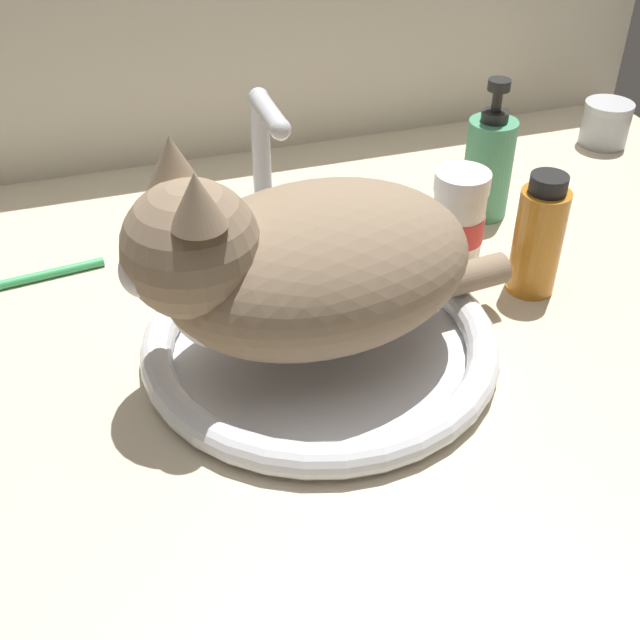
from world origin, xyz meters
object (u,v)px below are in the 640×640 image
at_px(amber_bottle, 538,237).
at_px(sink_basin, 320,342).
at_px(soap_pump_bottle, 488,165).
at_px(toothbrush, 15,281).
at_px(faucet, 265,193).
at_px(cat, 294,265).
at_px(pill_bottle, 458,216).
at_px(metal_jar, 606,124).

bearing_deg(amber_bottle, sink_basin, -171.94).
distance_m(soap_pump_bottle, toothbrush, 0.55).
bearing_deg(faucet, amber_bottle, -32.50).
xyz_separation_m(sink_basin, soap_pump_bottle, (0.27, 0.20, 0.05)).
relative_size(faucet, soap_pump_bottle, 1.13).
relative_size(cat, pill_bottle, 3.80).
bearing_deg(sink_basin, pill_bottle, 31.97).
relative_size(faucet, toothbrush, 1.05).
relative_size(soap_pump_bottle, pill_bottle, 1.70).
bearing_deg(cat, metal_jar, 30.38).
xyz_separation_m(pill_bottle, toothbrush, (-0.48, 0.08, -0.04)).
xyz_separation_m(sink_basin, toothbrush, (-0.28, 0.21, -0.01)).
height_order(amber_bottle, metal_jar, amber_bottle).
height_order(faucet, soap_pump_bottle, faucet).
xyz_separation_m(soap_pump_bottle, amber_bottle, (-0.03, -0.16, -0.00)).
distance_m(cat, soap_pump_bottle, 0.36).
distance_m(faucet, amber_bottle, 0.29).
xyz_separation_m(faucet, metal_jar, (0.53, 0.13, -0.04)).
height_order(cat, pill_bottle, cat).
xyz_separation_m(sink_basin, pill_bottle, (0.20, 0.13, 0.03)).
bearing_deg(metal_jar, amber_bottle, -134.55).
bearing_deg(toothbrush, cat, -40.32).
bearing_deg(metal_jar, pill_bottle, -149.03).
height_order(metal_jar, toothbrush, metal_jar).
xyz_separation_m(faucet, cat, (-0.02, -0.19, 0.03)).
xyz_separation_m(cat, pill_bottle, (0.23, 0.13, -0.06)).
bearing_deg(faucet, pill_bottle, -17.79).
distance_m(sink_basin, pill_bottle, 0.24).
height_order(soap_pump_bottle, amber_bottle, soap_pump_bottle).
distance_m(soap_pump_bottle, metal_jar, 0.29).
relative_size(pill_bottle, amber_bottle, 0.74).
bearing_deg(sink_basin, soap_pump_bottle, 35.60).
bearing_deg(sink_basin, cat, -174.81).
bearing_deg(soap_pump_bottle, sink_basin, -144.40).
bearing_deg(amber_bottle, toothbrush, 161.41).
xyz_separation_m(faucet, amber_bottle, (0.25, -0.16, -0.01)).
bearing_deg(faucet, toothbrush, 176.18).
relative_size(cat, metal_jar, 5.56).
bearing_deg(toothbrush, sink_basin, -37.41).
relative_size(soap_pump_bottle, toothbrush, 0.93).
bearing_deg(toothbrush, amber_bottle, -18.59).
bearing_deg(metal_jar, faucet, -166.12).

